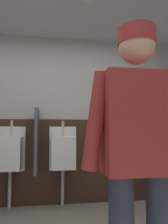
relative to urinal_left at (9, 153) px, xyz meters
name	(u,v)px	position (x,y,z in m)	size (l,w,h in m)	color
wall_back	(54,119)	(0.62, 0.22, 0.50)	(4.90, 0.12, 2.55)	#B2B2AD
wainscot_band_back	(54,161)	(0.62, 0.14, -0.15)	(4.30, 0.03, 1.26)	#382319
urinal_left	(9,153)	(0.00, 0.00, 0.00)	(0.40, 0.34, 1.24)	white
urinal_middle	(63,152)	(0.75, 0.00, 0.00)	(0.40, 0.34, 1.24)	white
privacy_divider_panel	(37,141)	(0.37, -0.07, 0.17)	(0.04, 0.40, 0.90)	#4C4C51
person	(139,148)	(1.08, -2.02, 0.22)	(0.63, 0.60, 1.70)	#2D3342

